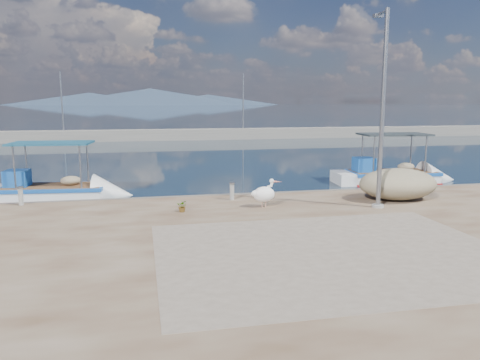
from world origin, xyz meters
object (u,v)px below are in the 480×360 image
object	(u,v)px
boat_right	(391,178)
lamp_post	(382,117)
bollard_near	(232,190)
pelican	(264,194)
boat_left	(53,194)

from	to	relation	value
boat_right	lamp_post	size ratio (longest dim) A/B	0.94
bollard_near	boat_right	bearing A→B (deg)	26.97
lamp_post	bollard_near	world-z (taller)	lamp_post
lamp_post	bollard_near	xyz separation A→B (m)	(-4.98, 2.40, -2.92)
boat_right	bollard_near	xyz separation A→B (m)	(-9.69, -4.93, 0.63)
pelican	lamp_post	distance (m)	5.02
boat_right	pelican	bearing A→B (deg)	-138.67
pelican	lamp_post	xyz separation A→B (m)	(4.07, -0.86, 2.80)
boat_left	bollard_near	distance (m)	8.51
boat_left	boat_right	distance (m)	17.12
boat_left	pelican	distance (m)	10.10
boat_left	boat_right	size ratio (longest dim) A/B	0.97
boat_left	bollard_near	xyz separation A→B (m)	(7.41, -4.13, 0.64)
bollard_near	pelican	bearing A→B (deg)	-59.41
lamp_post	bollard_near	distance (m)	6.26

